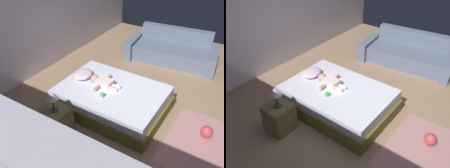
{
  "view_description": "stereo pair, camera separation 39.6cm",
  "coord_description": "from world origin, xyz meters",
  "views": [
    {
      "loc": [
        -3.19,
        -1.11,
        3.02
      ],
      "look_at": [
        -0.11,
        0.8,
        0.56
      ],
      "focal_mm": 39.28,
      "sensor_mm": 36.0,
      "label": 1
    },
    {
      "loc": [
        -2.96,
        -1.44,
        3.02
      ],
      "look_at": [
        -0.11,
        0.8,
        0.56
      ],
      "focal_mm": 39.28,
      "sensor_mm": 36.0,
      "label": 2
    }
  ],
  "objects": [
    {
      "name": "ground_plane",
      "position": [
        0.0,
        0.0,
        0.0
      ],
      "size": [
        8.0,
        8.0,
        0.0
      ],
      "primitive_type": "plane",
      "color": "#9C7A5B"
    },
    {
      "name": "wall_behind_bed",
      "position": [
        0.0,
        3.0,
        1.34
      ],
      "size": [
        8.0,
        0.12,
        2.69
      ],
      "primitive_type": "cube",
      "color": "silver",
      "rests_on": "ground_plane"
    },
    {
      "name": "bed",
      "position": [
        -0.11,
        0.8,
        0.23
      ],
      "size": [
        1.38,
        1.96,
        0.46
      ],
      "color": "brown",
      "rests_on": "ground_plane"
    },
    {
      "name": "pillow",
      "position": [
        -0.08,
        1.47,
        0.53
      ],
      "size": [
        0.42,
        0.34,
        0.13
      ],
      "color": "silver",
      "rests_on": "bed"
    },
    {
      "name": "baby",
      "position": [
        -0.11,
        1.0,
        0.53
      ],
      "size": [
        0.55,
        0.6,
        0.16
      ],
      "color": "white",
      "rests_on": "bed"
    },
    {
      "name": "toothbrush",
      "position": [
        0.1,
        1.13,
        0.47
      ],
      "size": [
        0.03,
        0.15,
        0.02
      ],
      "color": "blue",
      "rests_on": "bed"
    },
    {
      "name": "couch",
      "position": [
        2.36,
        0.54,
        0.25
      ],
      "size": [
        1.26,
        2.28,
        0.73
      ],
      "color": "slate",
      "rests_on": "ground_plane"
    },
    {
      "name": "nightstand",
      "position": [
        -1.14,
        1.24,
        0.24
      ],
      "size": [
        0.42,
        0.45,
        0.49
      ],
      "color": "brown",
      "rests_on": "ground_plane"
    },
    {
      "name": "lamp",
      "position": [
        -1.14,
        1.24,
        0.76
      ],
      "size": [
        0.2,
        0.2,
        0.37
      ],
      "color": "#333338",
      "rests_on": "nightstand"
    },
    {
      "name": "rug",
      "position": [
        -0.12,
        -0.94,
        0.0
      ],
      "size": [
        1.47,
        1.17,
        0.01
      ],
      "color": "tan",
      "rests_on": "ground_plane"
    },
    {
      "name": "toy_ball",
      "position": [
        0.08,
        -0.91,
        0.11
      ],
      "size": [
        0.2,
        0.2,
        0.2
      ],
      "primitive_type": "sphere",
      "color": "#CE474B",
      "rests_on": "rug"
    },
    {
      "name": "toy_block",
      "position": [
        -0.4,
        0.81,
        0.49
      ],
      "size": [
        0.07,
        0.07,
        0.07
      ],
      "color": "#62BC5E",
      "rests_on": "bed"
    }
  ]
}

